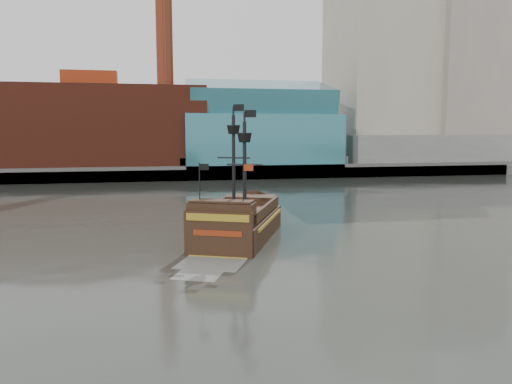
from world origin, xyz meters
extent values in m
plane|color=#2D2F2A|center=(0.00, 0.00, 0.00)|extent=(400.00, 400.00, 0.00)
cube|color=slate|center=(0.00, 92.00, 1.00)|extent=(220.00, 60.00, 2.00)
cube|color=#4C4C49|center=(0.00, 62.50, 1.30)|extent=(220.00, 1.00, 2.60)
cube|color=maroon|center=(-22.00, 72.00, 9.50)|extent=(42.00, 18.00, 15.00)
cube|color=teal|center=(10.00, 70.00, 7.00)|extent=(30.00, 16.00, 10.00)
cube|color=#ACA58F|center=(40.00, 80.00, 25.00)|extent=(20.00, 22.00, 46.00)
cube|color=gray|center=(58.00, 76.00, 21.00)|extent=(18.00, 18.00, 38.00)
cube|color=#ACA58F|center=(50.00, 97.00, 28.00)|extent=(24.00, 20.00, 52.00)
cube|color=slate|center=(48.00, 66.00, 5.00)|extent=(40.00, 6.00, 6.00)
cylinder|color=maroon|center=(-8.00, 74.00, 28.00)|extent=(3.20, 3.20, 22.00)
cube|color=teal|center=(10.00, 70.00, 15.00)|extent=(28.00, 14.94, 8.78)
cube|color=black|center=(-3.62, 13.35, 0.62)|extent=(9.62, 13.41, 2.68)
cube|color=#432818|center=(-3.62, 13.35, 2.11)|extent=(8.66, 12.07, 0.31)
cube|color=black|center=(-1.67, 17.90, 2.48)|extent=(5.00, 4.00, 1.03)
cube|color=black|center=(-5.74, 8.42, 2.89)|extent=(5.15, 3.45, 1.86)
cube|color=black|center=(-6.11, 7.55, 1.24)|extent=(4.75, 2.23, 4.13)
cube|color=olive|center=(-6.17, 7.42, 2.89)|extent=(4.30, 1.91, 0.52)
cube|color=maroon|center=(-6.17, 7.42, 1.75)|extent=(3.35, 1.50, 0.41)
cylinder|color=black|center=(-3.77, 15.10, 6.29)|extent=(0.38, 0.38, 8.05)
cylinder|color=black|center=(-3.50, 11.28, 5.98)|extent=(0.38, 0.38, 7.43)
cone|color=black|center=(-3.77, 15.10, 9.08)|extent=(1.49, 1.49, 0.72)
cone|color=black|center=(-3.50, 11.28, 8.46)|extent=(1.49, 1.49, 0.72)
cube|color=black|center=(-3.35, 14.92, 10.93)|extent=(0.87, 0.39, 0.57)
cube|color=black|center=(-3.08, 11.10, 10.31)|extent=(0.87, 0.39, 0.57)
cube|color=gray|center=(-6.80, 5.96, 0.01)|extent=(5.49, 5.14, 0.02)
camera|label=1|loc=(-10.43, -27.26, 9.08)|focal=35.00mm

